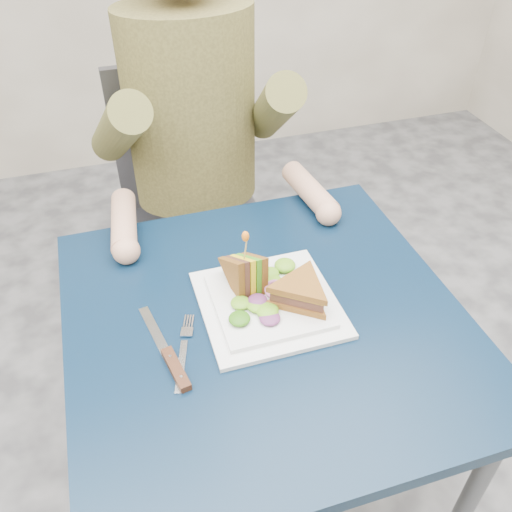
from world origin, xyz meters
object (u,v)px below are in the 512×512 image
object	(u,v)px
diner	(191,96)
plate	(269,303)
sandwich_flat	(301,292)
knife	(172,361)
sandwich_upright	(246,274)
chair	(193,196)
fork	(183,354)
table	(266,343)

from	to	relation	value
diner	plate	xyz separation A→B (m)	(0.01, -0.60, -0.18)
diner	sandwich_flat	distance (m)	0.64
diner	knife	bearing A→B (deg)	-105.80
diner	sandwich_upright	bearing A→B (deg)	-91.97
diner	sandwich_flat	world-z (taller)	diner
chair	plate	xyz separation A→B (m)	(0.01, -0.71, 0.20)
sandwich_flat	fork	distance (m)	0.25
fork	sandwich_upright	bearing A→B (deg)	37.40
chair	knife	xyz separation A→B (m)	(-0.19, -0.79, 0.20)
plate	sandwich_flat	size ratio (longest dim) A/B	1.38
chair	fork	bearing A→B (deg)	-102.27
table	chair	size ratio (longest dim) A/B	0.81
diner	knife	world-z (taller)	diner
table	sandwich_upright	bearing A→B (deg)	105.49
diner	fork	bearing A→B (deg)	-104.26
table	sandwich_upright	xyz separation A→B (m)	(-0.02, 0.07, 0.13)
plate	sandwich_upright	world-z (taller)	sandwich_upright
table	fork	world-z (taller)	fork
sandwich_upright	fork	distance (m)	0.20
diner	sandwich_flat	bearing A→B (deg)	-83.78
chair	knife	size ratio (longest dim) A/B	4.22
plate	table	bearing A→B (deg)	-118.68
chair	sandwich_upright	xyz separation A→B (m)	(-0.02, -0.66, 0.24)
plate	sandwich_flat	bearing A→B (deg)	-24.44
diner	plate	distance (m)	0.62
sandwich_upright	knife	distance (m)	0.22
table	diner	distance (m)	0.67
sandwich_flat	diner	bearing A→B (deg)	96.22
plate	knife	size ratio (longest dim) A/B	1.18
knife	fork	bearing A→B (deg)	31.05
sandwich_upright	fork	bearing A→B (deg)	-142.60
fork	table	bearing A→B (deg)	15.41
chair	diner	world-z (taller)	diner
table	plate	distance (m)	0.09
plate	sandwich_flat	distance (m)	0.07
plate	knife	bearing A→B (deg)	-157.74
sandwich_upright	diner	bearing A→B (deg)	88.03
table	sandwich_flat	bearing A→B (deg)	-1.33
table	knife	world-z (taller)	knife
knife	table	bearing A→B (deg)	17.49
chair	plate	distance (m)	0.74
plate	fork	distance (m)	0.20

